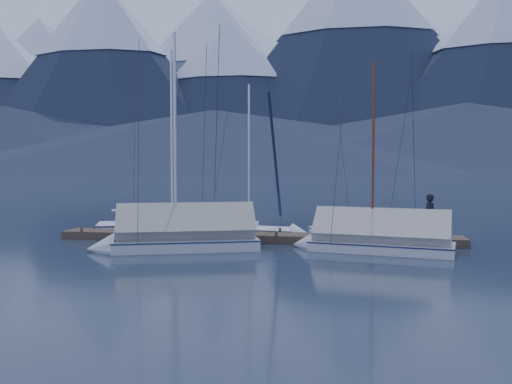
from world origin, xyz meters
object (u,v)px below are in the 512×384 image
sailboat_covered_far (173,238)px  sailboat_covered_near (369,241)px  sailboat_open_mid (257,233)px  person (430,216)px  sailboat_open_left (183,228)px  sailboat_open_right (380,232)px

sailboat_covered_far → sailboat_covered_near: bearing=7.3°
sailboat_open_mid → person: 8.02m
sailboat_open_left → person: size_ratio=5.47×
sailboat_open_left → sailboat_open_right: size_ratio=1.26×
sailboat_open_left → sailboat_covered_far: bearing=-77.1°
sailboat_open_right → person: sailboat_open_right is taller
sailboat_open_mid → sailboat_covered_far: sailboat_covered_far is taller
sailboat_open_left → sailboat_covered_far: 5.98m
sailboat_open_right → sailboat_covered_far: bearing=-145.4°
sailboat_open_right → sailboat_open_left: bearing=-179.6°
sailboat_covered_near → sailboat_covered_far: (-7.77, -0.99, 0.05)m
sailboat_covered_far → sailboat_open_left: bearing=102.9°
sailboat_open_left → sailboat_open_mid: (4.02, -1.03, -0.04)m
sailboat_open_mid → sailboat_covered_near: (5.08, -3.80, 0.27)m
sailboat_covered_near → person: 3.38m
sailboat_open_right → sailboat_covered_far: size_ratio=0.85×
sailboat_open_left → sailboat_covered_far: size_ratio=1.06×
sailboat_open_right → sailboat_covered_near: 4.97m
person → sailboat_open_left: bearing=55.0°
sailboat_open_right → person: (1.86, -2.96, 1.12)m
sailboat_open_mid → sailboat_covered_near: sailboat_covered_near is taller
person → sailboat_covered_near: bearing=105.2°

